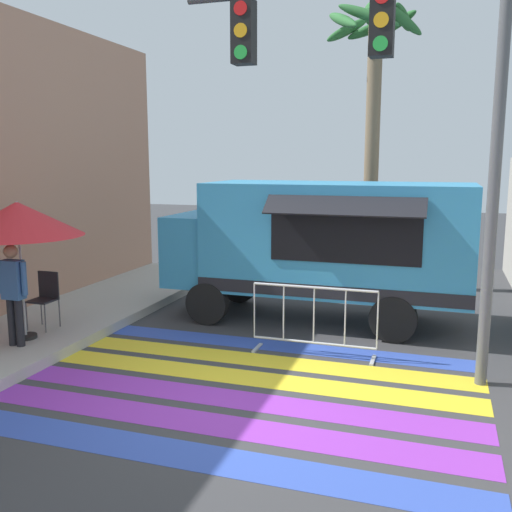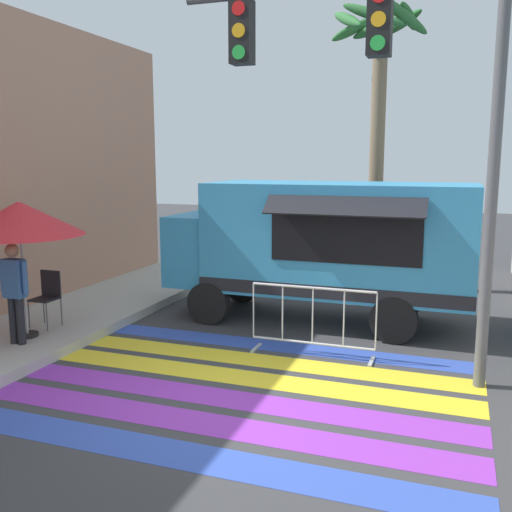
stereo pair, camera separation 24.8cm
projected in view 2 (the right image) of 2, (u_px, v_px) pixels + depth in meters
name	position (u px, v px, depth m)	size (l,w,h in m)	color
ground_plane	(227.00, 404.00, 7.40)	(60.00, 60.00, 0.00)	#38383A
crosswalk_painted	(242.00, 388.00, 7.90)	(6.40, 4.36, 0.01)	#334FB2
food_truck	(316.00, 241.00, 11.00)	(5.81, 2.46, 2.70)	#338CBF
traffic_signal_pole	(381.00, 78.00, 7.76)	(4.58, 0.29, 5.88)	#515456
patio_umbrella	(20.00, 219.00, 9.32)	(2.08, 2.08, 2.29)	black
folding_chair	(48.00, 293.00, 10.19)	(0.41, 0.41, 1.00)	#4C4C51
vendor_person	(15.00, 288.00, 9.12)	(0.53, 0.22, 1.65)	black
barricade_front	(313.00, 322.00, 9.15)	(2.04, 0.44, 1.14)	#B7BABF
palm_tree	(378.00, 88.00, 13.34)	(2.39, 2.37, 6.77)	#7A664C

